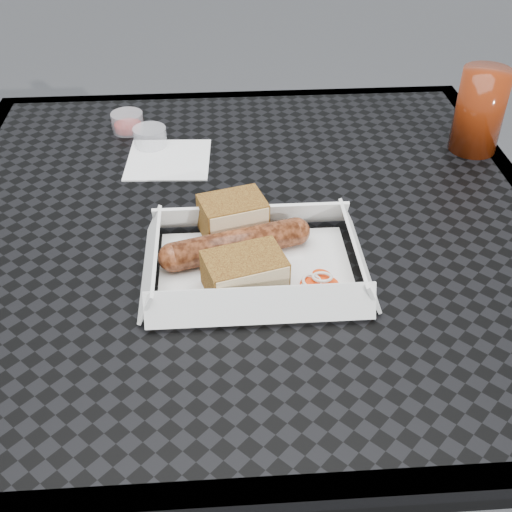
{
  "coord_description": "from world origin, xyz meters",
  "views": [
    {
      "loc": [
        -0.03,
        -0.68,
        1.21
      ],
      "look_at": [
        0.01,
        -0.12,
        0.78
      ],
      "focal_mm": 45.0,
      "sensor_mm": 36.0,
      "label": 1
    }
  ],
  "objects": [
    {
      "name": "veg_garnish",
      "position": [
        0.08,
        -0.14,
        0.75
      ],
      "size": [
        0.03,
        0.03,
        0.0
      ],
      "color": "red",
      "rests_on": "food_tray"
    },
    {
      "name": "condiment_cup_empty",
      "position": [
        -0.13,
        0.2,
        0.76
      ],
      "size": [
        0.05,
        0.05,
        0.03
      ],
      "primitive_type": "cylinder",
      "color": "silver",
      "rests_on": "patio_table"
    },
    {
      "name": "drink_glass",
      "position": [
        0.35,
        0.16,
        0.81
      ],
      "size": [
        0.07,
        0.07,
        0.12
      ],
      "primitive_type": "cylinder",
      "color": "#611D08",
      "rests_on": "patio_table"
    },
    {
      "name": "bread_near",
      "position": [
        -0.01,
        -0.03,
        0.77
      ],
      "size": [
        0.09,
        0.07,
        0.05
      ],
      "primitive_type": "cube",
      "rotation": [
        0.0,
        0.0,
        0.28
      ],
      "color": "brown",
      "rests_on": "food_tray"
    },
    {
      "name": "condiment_cup_sauce",
      "position": [
        -0.17,
        0.26,
        0.76
      ],
      "size": [
        0.05,
        0.05,
        0.03
      ],
      "primitive_type": "cylinder",
      "color": "#96100A",
      "rests_on": "patio_table"
    },
    {
      "name": "food_tray",
      "position": [
        0.01,
        -0.11,
        0.75
      ],
      "size": [
        0.22,
        0.15,
        0.0
      ],
      "primitive_type": "cube",
      "color": "white",
      "rests_on": "patio_table"
    },
    {
      "name": "patio_table",
      "position": [
        0.0,
        0.0,
        0.67
      ],
      "size": [
        0.8,
        0.8,
        0.74
      ],
      "color": "black",
      "rests_on": "ground"
    },
    {
      "name": "bread_far",
      "position": [
        -0.01,
        -0.14,
        0.77
      ],
      "size": [
        0.1,
        0.08,
        0.04
      ],
      "primitive_type": "cube",
      "rotation": [
        0.0,
        0.0,
        0.28
      ],
      "color": "brown",
      "rests_on": "food_tray"
    },
    {
      "name": "napkin",
      "position": [
        -0.1,
        0.16,
        0.75
      ],
      "size": [
        0.13,
        0.13,
        0.0
      ],
      "primitive_type": "cube",
      "rotation": [
        0.0,
        0.0,
        -0.05
      ],
      "color": "white",
      "rests_on": "patio_table"
    },
    {
      "name": "bratwurst",
      "position": [
        -0.01,
        -0.08,
        0.77
      ],
      "size": [
        0.18,
        0.08,
        0.03
      ],
      "rotation": [
        0.0,
        0.0,
        0.28
      ],
      "color": "brown",
      "rests_on": "food_tray"
    }
  ]
}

